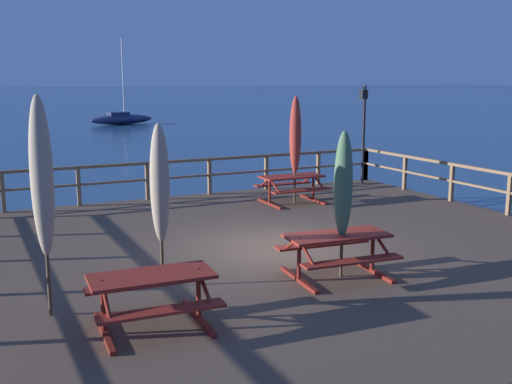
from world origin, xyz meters
The scene contains 13 objects.
ground_plane centered at (0.00, 0.00, 0.00)m, with size 600.00×600.00×0.00m, color navy.
wooden_deck centered at (0.00, 0.00, 0.36)m, with size 13.64×12.28×0.72m, color brown.
railing_waterside_far centered at (0.00, 5.99, 1.47)m, with size 13.44×0.10×1.09m.
railing_side_right centered at (6.67, 0.00, 1.48)m, with size 0.10×12.08×1.09m.
picnic_table_mid_left centered at (0.08, -2.10, 1.28)m, with size 1.92×1.57×0.78m.
picnic_table_front_left centered at (-3.44, -2.80, 1.27)m, with size 1.78×1.50×0.78m.
picnic_table_back_right centered at (2.52, 3.79, 1.27)m, with size 1.76×1.43×0.78m.
patio_umbrella_tall_front centered at (0.14, -2.14, 2.35)m, with size 0.32×0.32×2.56m.
patio_umbrella_tall_mid_left centered at (-4.66, -1.72, 2.76)m, with size 0.32×0.32×3.21m.
patio_umbrella_tall_back_right centered at (2.59, 3.74, 2.60)m, with size 0.32×0.32×2.95m.
patio_umbrella_short_front centered at (-2.80, -1.23, 2.45)m, with size 0.32×0.32×2.72m.
lamp_post_hooked centered at (5.99, 5.29, 2.83)m, with size 0.51×0.56×3.20m.
sailboat_distant centered at (7.72, 44.38, 0.51)m, with size 6.20×2.71×7.72m.
Camera 1 is at (-5.64, -10.52, 4.13)m, focal length 42.28 mm.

